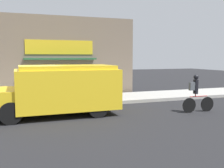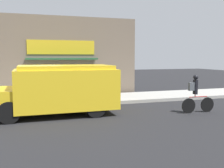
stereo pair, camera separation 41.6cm
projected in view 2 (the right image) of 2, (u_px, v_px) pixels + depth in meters
name	position (u px, v px, depth m)	size (l,w,h in m)	color
ground_plane	(34.00, 109.00, 12.30)	(70.00, 70.00, 0.00)	#232326
sidewalk	(33.00, 102.00, 13.69)	(28.00, 2.96, 0.18)	#ADAAA3
storefront	(32.00, 57.00, 15.20)	(12.99, 0.76, 4.89)	#756656
school_bus	(58.00, 89.00, 11.09)	(5.36, 2.78, 2.10)	yellow
cyclist	(196.00, 94.00, 11.49)	(1.62, 0.22, 1.69)	black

